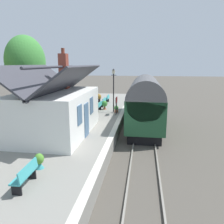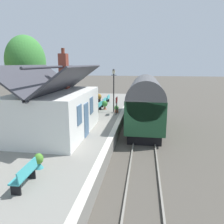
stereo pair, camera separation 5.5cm
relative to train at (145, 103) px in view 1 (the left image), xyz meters
name	(u,v)px [view 1 (the left image)]	position (x,y,z in m)	size (l,w,h in m)	color
ground_plane	(133,133)	(-1.27, 0.90, -2.21)	(160.00, 160.00, 0.00)	#4C473F
platform	(81,125)	(-1.27, 5.08, -1.77)	(32.00, 6.36, 0.89)	gray
platform_edge_coping	(118,121)	(-1.27, 2.08, -1.32)	(32.00, 0.36, 0.02)	beige
rail_near	(154,133)	(-1.27, -0.72, -2.14)	(52.00, 0.08, 0.14)	gray
rail_far	(135,132)	(-1.27, 0.72, -2.14)	(52.00, 0.08, 0.14)	gray
train	(145,103)	(0.00, 0.00, 0.00)	(8.56, 2.73, 4.32)	black
station_building	(56,111)	(-4.68, 5.73, 0.17)	(7.20, 4.45, 5.51)	white
bench_by_lamp	(107,98)	(7.01, 4.33, -0.85)	(1.40, 0.44, 0.88)	teal
bench_near_building	(99,106)	(2.28, 4.37, -0.85)	(1.42, 0.50, 0.88)	teal
bench_platform_end	(103,102)	(4.72, 4.39, -0.85)	(1.41, 0.47, 0.88)	teal
bench_mid_platform	(26,175)	(-10.97, 4.36, -0.85)	(1.42, 0.49, 0.88)	teal
planter_bench_right	(116,109)	(1.90, 2.62, -0.98)	(0.40, 0.40, 0.67)	#9E5138
planter_under_sign	(105,105)	(3.17, 3.94, -0.85)	(0.55, 0.55, 0.87)	#9E5138
planter_edge_near	(98,97)	(7.14, 5.42, -0.78)	(0.71, 0.71, 1.03)	black
planter_by_door	(39,161)	(-9.54, 4.55, -0.99)	(0.41, 0.41, 0.69)	teal
planter_corner_building	(61,109)	(0.32, 7.38, -0.85)	(0.60, 0.60, 0.89)	teal
planter_edge_far	(94,101)	(5.88, 5.71, -1.00)	(0.36, 0.36, 0.68)	teal
lamp_post_platform	(114,82)	(2.14, 2.91, 1.44)	(0.32, 0.50, 4.01)	black
station_sign_board	(116,101)	(1.15, 2.51, -0.14)	(0.96, 0.06, 1.57)	black
tree_far_left	(26,62)	(0.92, 10.70, 3.28)	(3.89, 3.38, 7.82)	#4C3828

